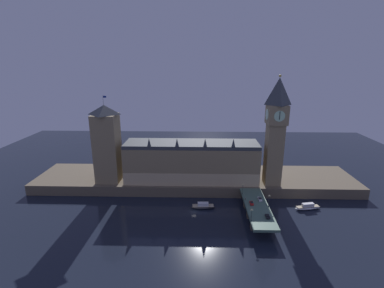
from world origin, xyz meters
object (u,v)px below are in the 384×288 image
object	(u,v)px
car_northbound_lead	(252,203)
pedestrian_far_rail	(245,199)
street_lamp_near	(252,213)
street_lamp_far	(243,188)
victoria_tower	(107,144)
clock_tower	(276,129)
pedestrian_near_rail	(251,216)
boat_upstream	(203,206)
boat_downstream	(308,207)
car_southbound_trail	(260,199)
street_lamp_mid	(269,199)
car_southbound_lead	(268,216)

from	to	relation	value
car_northbound_lead	pedestrian_far_rail	world-z (taller)	pedestrian_far_rail
street_lamp_near	street_lamp_far	xyz separation A→B (m)	(0.00, 29.44, 0.28)
victoria_tower	car_northbound_lead	size ratio (longest dim) A/B	13.29
clock_tower	pedestrian_near_rail	world-z (taller)	clock_tower
boat_upstream	boat_downstream	xyz separation A→B (m)	(61.71, 0.46, 0.08)
victoria_tower	pedestrian_far_rail	xyz separation A→B (m)	(87.04, -27.12, -24.64)
street_lamp_far	boat_downstream	xyz separation A→B (m)	(37.90, -4.67, -9.86)
car_northbound_lead	pedestrian_near_rail	world-z (taller)	pedestrian_near_rail
street_lamp_far	pedestrian_near_rail	bearing A→B (deg)	-89.16
clock_tower	car_southbound_trail	xyz separation A→B (m)	(-12.41, -24.26, -36.14)
car_southbound_trail	street_lamp_mid	distance (m)	8.73
car_southbound_trail	boat_upstream	bearing A→B (deg)	175.89
victoria_tower	street_lamp_mid	world-z (taller)	victoria_tower
clock_tower	pedestrian_near_rail	size ratio (longest dim) A/B	39.68
car_northbound_lead	street_lamp_mid	bearing A→B (deg)	-15.62
boat_downstream	clock_tower	bearing A→B (deg)	127.82
pedestrian_far_rail	boat_upstream	xyz separation A→B (m)	(-24.21, 2.69, -6.49)
street_lamp_far	car_northbound_lead	bearing A→B (deg)	-75.31
street_lamp_near	boat_downstream	distance (m)	46.28
car_southbound_lead	street_lamp_mid	size ratio (longest dim) A/B	0.57
clock_tower	car_southbound_lead	xyz separation A→B (m)	(-12.41, -43.23, -36.14)
car_southbound_lead	boat_upstream	size ratio (longest dim) A/B	0.28
street_lamp_near	boat_upstream	distance (m)	35.37
car_northbound_lead	street_lamp_mid	distance (m)	9.90
clock_tower	boat_downstream	size ratio (longest dim) A/B	4.40
car_northbound_lead	pedestrian_far_rail	distance (m)	5.26
car_southbound_trail	street_lamp_far	xyz separation A→B (m)	(-8.84, 7.47, 3.62)
victoria_tower	street_lamp_mid	bearing A→B (deg)	-19.02
car_northbound_lead	street_lamp_near	bearing A→B (deg)	-100.58
car_northbound_lead	pedestrian_near_rail	xyz separation A→B (m)	(-2.81, -14.88, 0.32)
street_lamp_far	victoria_tower	bearing A→B (deg)	167.44
victoria_tower	boat_upstream	xyz separation A→B (m)	(62.83, -24.43, -31.14)
car_southbound_lead	street_lamp_mid	world-z (taller)	street_lamp_mid
car_northbound_lead	pedestrian_near_rail	size ratio (longest dim) A/B	2.44
boat_upstream	boat_downstream	bearing A→B (deg)	0.43
clock_tower	street_lamp_far	world-z (taller)	clock_tower
car_northbound_lead	car_southbound_lead	distance (m)	15.26
car_northbound_lead	street_lamp_mid	world-z (taller)	street_lamp_mid
pedestrian_near_rail	street_lamp_mid	bearing A→B (deg)	46.82
pedestrian_near_rail	street_lamp_near	xyz separation A→B (m)	(-0.40, -2.31, 3.08)
clock_tower	pedestrian_far_rail	xyz separation A→B (m)	(-20.84, -24.61, -35.97)
car_southbound_trail	street_lamp_far	size ratio (longest dim) A/B	0.69
victoria_tower	boat_downstream	world-z (taller)	victoria_tower
car_southbound_trail	victoria_tower	bearing A→B (deg)	164.33
car_northbound_lead	street_lamp_far	distance (m)	13.19
boat_upstream	clock_tower	bearing A→B (deg)	25.94
boat_upstream	car_southbound_lead	bearing A→B (deg)	-33.14
street_lamp_near	street_lamp_far	bearing A→B (deg)	90.00
pedestrian_near_rail	car_southbound_lead	bearing A→B (deg)	4.70
street_lamp_near	boat_downstream	xyz separation A→B (m)	(37.90, 24.77, -9.58)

